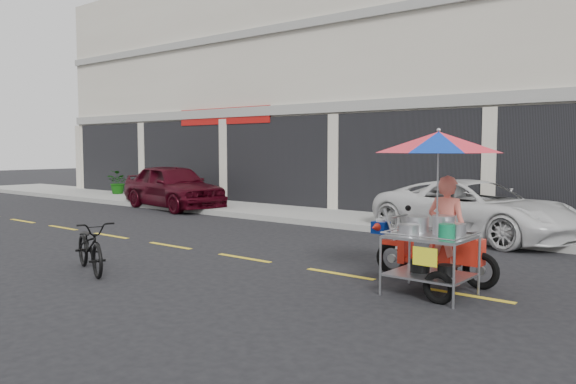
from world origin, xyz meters
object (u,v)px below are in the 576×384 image
Objects in this scene: white_pickup at (475,209)px; food_vendor_rig at (439,189)px; maroon_sedan at (173,186)px; near_bicycle at (90,246)px.

white_pickup is 2.04× the size of food_vendor_rig.
maroon_sedan reaches higher than near_bicycle.
food_vendor_rig is (1.23, -4.68, 0.76)m from white_pickup.
maroon_sedan is 9.61m from white_pickup.
near_bicycle is at bearing 167.84° from white_pickup.
maroon_sedan is 0.94× the size of white_pickup.
white_pickup is (9.61, 0.21, -0.09)m from maroon_sedan.
food_vendor_rig is at bearing -43.63° from near_bicycle.
maroon_sedan is at bearing 62.36° from near_bicycle.
maroon_sedan is 1.91× the size of food_vendor_rig.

